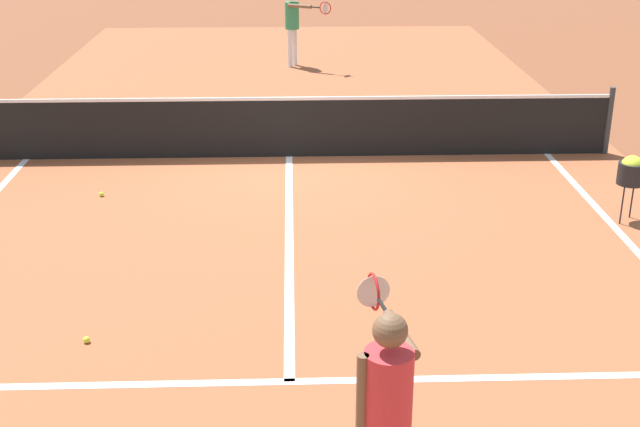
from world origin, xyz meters
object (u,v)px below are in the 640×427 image
object	(u,v)px
ball_hopper	(632,171)
player_near	(387,398)
net	(289,126)
tennis_ball_near_net	(101,194)
tennis_ball_mid_court	(86,340)
player_far	(293,19)

from	to	relation	value
ball_hopper	player_near	bearing A→B (deg)	-124.45
net	player_near	world-z (taller)	player_near
tennis_ball_near_net	tennis_ball_mid_court	bearing A→B (deg)	-80.47
net	ball_hopper	distance (m)	5.16
tennis_ball_mid_court	tennis_ball_near_net	world-z (taller)	same
player_near	player_far	bearing A→B (deg)	92.02
ball_hopper	tennis_ball_near_net	size ratio (longest dim) A/B	13.25
ball_hopper	tennis_ball_mid_court	bearing A→B (deg)	-155.45
net	player_far	xyz separation A→B (m)	(0.11, 6.78, 0.59)
net	player_far	world-z (taller)	player_far
player_near	player_far	world-z (taller)	player_far
player_far	tennis_ball_mid_court	bearing A→B (deg)	-99.30
net	tennis_ball_mid_court	bearing A→B (deg)	-108.81
player_near	tennis_ball_mid_court	size ratio (longest dim) A/B	24.97
tennis_ball_mid_court	tennis_ball_near_net	xyz separation A→B (m)	(-0.67, 3.97, 0.00)
player_near	ball_hopper	world-z (taller)	player_near
ball_hopper	tennis_ball_near_net	distance (m)	7.03
player_near	tennis_ball_near_net	size ratio (longest dim) A/B	24.97
net	tennis_ball_near_net	world-z (taller)	net
net	tennis_ball_mid_court	xyz separation A→B (m)	(-1.93, -5.66, -0.46)
player_near	player_far	distance (m)	14.97
player_far	ball_hopper	distance (m)	10.49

